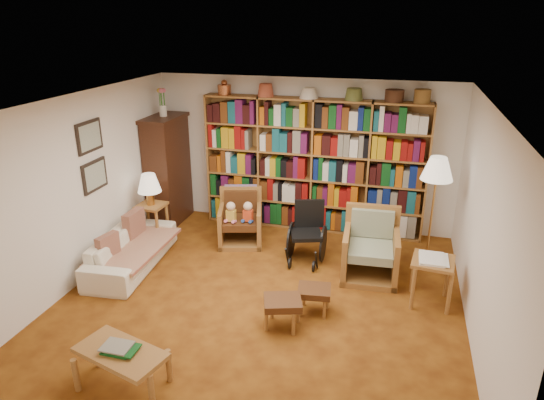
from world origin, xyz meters
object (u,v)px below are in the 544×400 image
(sofa, at_px, (131,250))
(armchair_leather, at_px, (242,220))
(floor_lamp, at_px, (437,173))
(coffee_table, at_px, (121,356))
(footstool_a, at_px, (283,304))
(wheelchair, at_px, (307,234))
(side_table_lamp, at_px, (152,214))
(armchair_sage, at_px, (371,250))
(footstool_b, at_px, (314,292))
(side_table_papers, at_px, (433,267))

(sofa, relative_size, armchair_leather, 2.04)
(floor_lamp, height_order, coffee_table, floor_lamp)
(footstool_a, bearing_deg, wheelchair, 91.95)
(armchair_leather, relative_size, wheelchair, 0.97)
(armchair_leather, relative_size, coffee_table, 0.89)
(side_table_lamp, xyz_separation_m, armchair_sage, (3.44, -0.16, -0.11))
(armchair_sage, bearing_deg, footstool_a, -119.90)
(armchair_sage, bearing_deg, side_table_lamp, 177.42)
(footstool_b, xyz_separation_m, coffee_table, (-1.57, -1.73, 0.08))
(side_table_papers, bearing_deg, footstool_a, -149.79)
(wheelchair, bearing_deg, side_table_papers, -23.87)
(sofa, xyz_separation_m, footstool_a, (2.46, -0.86, 0.04))
(footstool_a, xyz_separation_m, coffee_table, (-1.27, -1.35, 0.06))
(wheelchair, bearing_deg, armchair_leather, 162.51)
(armchair_sage, relative_size, footstool_a, 1.82)
(floor_lamp, xyz_separation_m, coffee_table, (-2.93, -3.31, -1.06))
(coffee_table, bearing_deg, side_table_papers, 38.31)
(sofa, xyz_separation_m, side_table_lamp, (-0.10, 0.84, 0.21))
(sofa, bearing_deg, armchair_sage, -83.12)
(side_table_lamp, relative_size, armchair_leather, 0.73)
(armchair_sage, distance_m, side_table_papers, 0.98)
(armchair_leather, xyz_separation_m, footstool_b, (1.49, -1.71, -0.08))
(side_table_lamp, bearing_deg, footstool_a, -33.52)
(sofa, relative_size, wheelchair, 1.98)
(wheelchair, height_order, floor_lamp, floor_lamp)
(wheelchair, bearing_deg, footstool_a, -88.05)
(floor_lamp, relative_size, coffee_table, 1.67)
(side_table_lamp, height_order, floor_lamp, floor_lamp)
(armchair_leather, relative_size, side_table_papers, 1.37)
(footstool_a, bearing_deg, floor_lamp, 49.74)
(sofa, height_order, wheelchair, wheelchair)
(armchair_leather, xyz_separation_m, wheelchair, (1.13, -0.36, 0.06))
(sofa, distance_m, armchair_leather, 1.78)
(armchair_sage, bearing_deg, sofa, -168.44)
(sofa, distance_m, wheelchair, 2.56)
(side_table_lamp, bearing_deg, wheelchair, 0.99)
(armchair_sage, bearing_deg, floor_lamp, 28.51)
(floor_lamp, bearing_deg, armchair_leather, 177.33)
(footstool_a, bearing_deg, side_table_papers, 30.21)
(sofa, bearing_deg, coffee_table, -156.39)
(armchair_leather, height_order, footstool_a, armchair_leather)
(armchair_leather, bearing_deg, footstool_a, -60.45)
(coffee_table, bearing_deg, armchair_sage, 53.28)
(sofa, distance_m, footstool_a, 2.60)
(side_table_papers, bearing_deg, wheelchair, 156.13)
(armchair_sage, bearing_deg, coffee_table, -126.72)
(side_table_lamp, xyz_separation_m, wheelchair, (2.50, 0.04, -0.06))
(armchair_sage, xyz_separation_m, wheelchair, (-0.94, 0.20, 0.05))
(sofa, relative_size, side_table_papers, 2.79)
(side_table_papers, height_order, footstool_b, side_table_papers)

